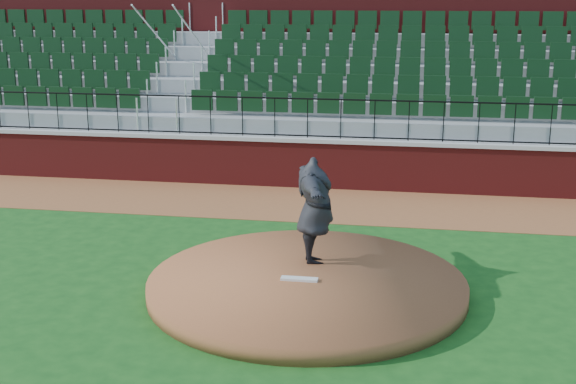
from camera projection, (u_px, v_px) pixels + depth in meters
name	position (u px, v px, depth m)	size (l,w,h in m)	color
ground	(273.00, 287.00, 12.99)	(90.00, 90.00, 0.00)	#134414
warning_track	(315.00, 203.00, 18.14)	(34.00, 3.20, 0.01)	brown
field_wall	(324.00, 165.00, 19.51)	(34.00, 0.35, 1.20)	maroon
wall_cap	(324.00, 140.00, 19.35)	(34.00, 0.45, 0.10)	#B7B7B7
wall_railing	(324.00, 119.00, 19.21)	(34.00, 0.05, 1.00)	black
seating_stands	(336.00, 87.00, 21.68)	(34.00, 5.10, 4.60)	gray
concourse_wall	(345.00, 62.00, 24.24)	(34.00, 0.50, 5.50)	maroon
pitchers_mound	(307.00, 285.00, 12.74)	(5.35, 5.35, 0.25)	brown
pitching_rubber	(299.00, 279.00, 12.61)	(0.62, 0.15, 0.04)	silver
pitcher	(315.00, 210.00, 13.24)	(2.35, 0.64, 1.91)	black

